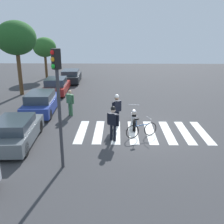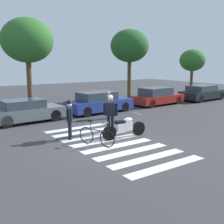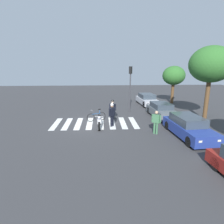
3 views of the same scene
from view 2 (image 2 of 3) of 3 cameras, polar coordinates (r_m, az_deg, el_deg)
ground_plane at (r=11.61m, az=-0.14°, el=-6.34°), size 60.00×60.00×0.00m
police_motorcycle at (r=12.30m, az=2.55°, el=-3.19°), size 2.21×0.62×1.03m
leaning_bicycle at (r=11.22m, az=-3.19°, el=-4.92°), size 0.74×1.57×1.01m
officer_on_foot at (r=12.05m, az=-8.64°, el=-0.98°), size 0.42×0.57×1.73m
officer_by_motorcycle at (r=12.89m, az=-0.32°, el=0.18°), size 0.50×0.52×1.82m
pedestrian_bystander at (r=16.26m, az=-0.79°, el=1.80°), size 0.44×0.54×1.62m
crosswalk_stripes at (r=11.61m, az=-0.14°, el=-6.32°), size 3.24×6.75×0.01m
car_grey_coupe at (r=16.07m, az=-17.17°, el=0.15°), size 4.07×1.94×1.27m
car_blue_hatchback at (r=18.27m, az=-2.66°, el=1.92°), size 4.52×1.99×1.37m
car_maroon_wagon at (r=21.81m, az=9.16°, el=3.12°), size 4.41×2.05×1.33m
car_black_suv at (r=25.33m, az=17.99°, el=3.72°), size 4.58×2.10×1.28m
street_tree_mid at (r=19.43m, az=-16.89°, el=13.74°), size 3.39×3.39×6.10m
street_tree_far at (r=23.45m, az=3.61°, el=13.25°), size 3.13×3.13×5.88m
street_tree_end at (r=28.94m, az=16.08°, el=10.05°), size 2.49×2.49×4.46m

